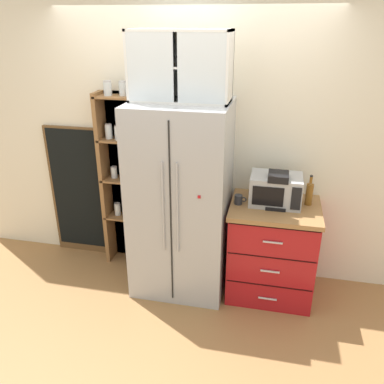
# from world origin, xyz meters

# --- Properties ---
(ground_plane) EXTENTS (10.50, 10.50, 0.00)m
(ground_plane) POSITION_xyz_m (0.00, 0.00, 0.00)
(ground_plane) COLOR #9E7042
(wall_back_cream) EXTENTS (4.82, 0.10, 2.55)m
(wall_back_cream) POSITION_xyz_m (0.00, 0.40, 1.27)
(wall_back_cream) COLOR silver
(wall_back_cream) RESTS_ON ground
(refrigerator) EXTENTS (0.85, 0.74, 1.77)m
(refrigerator) POSITION_xyz_m (0.00, -0.01, 0.88)
(refrigerator) COLOR #ADAFB5
(refrigerator) RESTS_ON ground
(pantry_shelf_column) EXTENTS (0.45, 0.25, 1.88)m
(pantry_shelf_column) POSITION_xyz_m (-0.67, 0.30, 0.95)
(pantry_shelf_column) COLOR brown
(pantry_shelf_column) RESTS_ON ground
(counter_cabinet) EXTENTS (0.78, 0.66, 0.89)m
(counter_cabinet) POSITION_xyz_m (0.84, 0.04, 0.45)
(counter_cabinet) COLOR #A8161C
(counter_cabinet) RESTS_ON ground
(microwave) EXTENTS (0.44, 0.33, 0.26)m
(microwave) POSITION_xyz_m (0.83, 0.08, 1.02)
(microwave) COLOR #ADAFB5
(microwave) RESTS_ON counter_cabinet
(coffee_maker) EXTENTS (0.17, 0.20, 0.31)m
(coffee_maker) POSITION_xyz_m (0.84, 0.04, 1.05)
(coffee_maker) COLOR black
(coffee_maker) RESTS_ON counter_cabinet
(mug_charcoal) EXTENTS (0.11, 0.07, 0.08)m
(mug_charcoal) POSITION_xyz_m (0.52, 0.00, 0.94)
(mug_charcoal) COLOR #2D2D33
(mug_charcoal) RESTS_ON counter_cabinet
(mug_sage) EXTENTS (0.12, 0.08, 0.09)m
(mug_sage) POSITION_xyz_m (0.84, 0.01, 0.94)
(mug_sage) COLOR #8CA37F
(mug_sage) RESTS_ON counter_cabinet
(bottle_amber) EXTENTS (0.06, 0.06, 0.27)m
(bottle_amber) POSITION_xyz_m (1.12, 0.12, 1.01)
(bottle_amber) COLOR brown
(bottle_amber) RESTS_ON counter_cabinet
(upper_cabinet) EXTENTS (0.81, 0.32, 0.55)m
(upper_cabinet) POSITION_xyz_m (0.00, 0.04, 2.04)
(upper_cabinet) COLOR silver
(upper_cabinet) RESTS_ON refrigerator
(chalkboard_menu) EXTENTS (0.60, 0.04, 1.41)m
(chalkboard_menu) POSITION_xyz_m (-1.21, 0.33, 0.71)
(chalkboard_menu) COLOR brown
(chalkboard_menu) RESTS_ON ground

